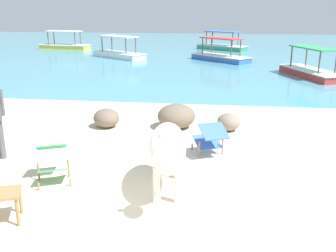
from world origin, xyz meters
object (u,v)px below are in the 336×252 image
(deck_chair_far, at_px, (210,137))
(boat_white, at_px, (119,53))
(cow, at_px, (168,148))
(boat_blue, at_px, (221,56))
(boat_green, at_px, (222,46))
(boat_yellow, at_px, (65,45))
(boat_red, at_px, (311,71))
(deck_chair_near, at_px, (53,160))

(deck_chair_far, height_order, boat_white, boat_white)
(cow, distance_m, boat_blue, 16.50)
(boat_green, bearing_deg, deck_chair_far, -58.28)
(cow, height_order, boat_green, boat_green)
(boat_white, distance_m, boat_yellow, 6.66)
(boat_white, bearing_deg, boat_yellow, 174.85)
(boat_red, bearing_deg, boat_yellow, 36.85)
(deck_chair_far, bearing_deg, boat_red, -47.06)
(cow, distance_m, boat_green, 22.39)
(cow, xyz_separation_m, boat_red, (4.84, 11.76, -0.52))
(boat_red, height_order, boat_yellow, same)
(boat_blue, bearing_deg, deck_chair_near, -58.28)
(boat_green, bearing_deg, boat_red, -37.40)
(boat_green, height_order, boat_yellow, same)
(boat_red, xyz_separation_m, boat_yellow, (-15.13, 9.60, 0.00))
(boat_blue, height_order, boat_white, same)
(boat_green, xyz_separation_m, boat_white, (-6.17, -5.29, 0.00))
(cow, height_order, boat_blue, boat_blue)
(deck_chair_near, height_order, boat_red, boat_red)
(boat_red, bearing_deg, deck_chair_far, 136.59)
(boat_blue, distance_m, boat_white, 6.10)
(boat_blue, height_order, boat_yellow, same)
(boat_white, xyz_separation_m, boat_yellow, (-5.10, 4.29, 0.00))
(cow, xyz_separation_m, deck_chair_far, (0.66, 1.74, -0.38))
(boat_green, relative_size, boat_red, 0.97)
(boat_green, distance_m, boat_yellow, 11.31)
(deck_chair_near, height_order, deck_chair_far, same)
(boat_red, bearing_deg, cow, 136.86)
(boat_white, distance_m, boat_red, 11.35)
(cow, relative_size, boat_white, 0.57)
(boat_green, bearing_deg, boat_blue, -58.27)
(deck_chair_near, bearing_deg, deck_chair_far, 95.87)
(cow, relative_size, boat_green, 0.56)
(cow, distance_m, deck_chair_near, 2.11)
(deck_chair_near, xyz_separation_m, deck_chair_far, (2.73, 1.57, 0.00))
(boat_yellow, bearing_deg, cow, 124.78)
(deck_chair_far, distance_m, boat_blue, 14.72)
(deck_chair_near, height_order, boat_blue, boat_blue)
(deck_chair_far, xyz_separation_m, boat_yellow, (-10.95, 19.61, -0.13))
(deck_chair_far, bearing_deg, deck_chair_near, 95.49)
(deck_chair_near, xyz_separation_m, boat_blue, (2.96, 16.29, -0.13))
(cow, relative_size, boat_yellow, 0.55)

